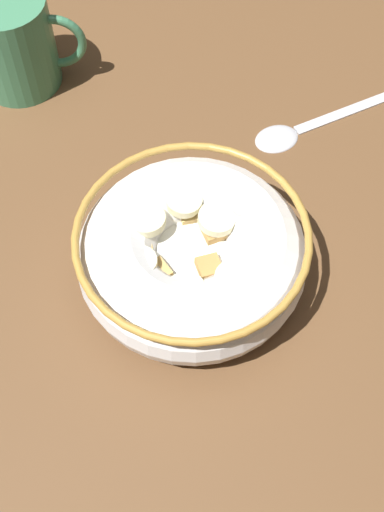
{
  "coord_description": "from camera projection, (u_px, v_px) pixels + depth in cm",
  "views": [
    {
      "loc": [
        -0.87,
        -27.37,
        47.47
      ],
      "look_at": [
        0.0,
        0.0,
        3.0
      ],
      "focal_mm": 48.59,
      "sensor_mm": 36.0,
      "label": 1
    }
  ],
  "objects": [
    {
      "name": "cereal_bowl",
      "position": [
        192.0,
        254.0,
        0.52
      ],
      "size": [
        17.45,
        17.45,
        6.12
      ],
      "color": "white",
      "rests_on": "ground_plane"
    },
    {
      "name": "coffee_mug",
      "position": [
        14.0,
        43.0,
        0.62
      ],
      "size": [
        10.5,
        7.61,
        8.91
      ],
      "color": "#3F7F59",
      "rests_on": "ground_plane"
    },
    {
      "name": "ground_plane",
      "position": [
        192.0,
        282.0,
        0.56
      ],
      "size": [
        125.02,
        125.02,
        2.0
      ],
      "primitive_type": "cube",
      "color": "brown"
    },
    {
      "name": "spoon",
      "position": [
        297.0,
        129.0,
        0.62
      ],
      "size": [
        14.46,
        7.96,
        0.8
      ],
      "color": "#B7B7BC",
      "rests_on": "ground_plane"
    }
  ]
}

